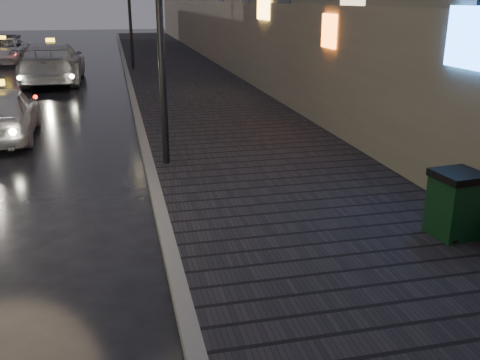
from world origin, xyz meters
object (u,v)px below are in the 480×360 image
object	(u,v)px
taxi_mid	(53,62)
taxi_far	(4,51)
trash_bin	(455,204)
taxi_near	(1,113)

from	to	relation	value
taxi_mid	taxi_far	distance (m)	8.52
taxi_far	trash_bin	bearing A→B (deg)	-65.92
taxi_near	taxi_mid	world-z (taller)	taxi_mid
taxi_far	taxi_mid	bearing A→B (deg)	-65.45
taxi_near	taxi_mid	xyz separation A→B (m)	(0.35, 9.62, 0.17)
trash_bin	taxi_far	world-z (taller)	taxi_far
trash_bin	taxi_near	xyz separation A→B (m)	(-7.32, 7.95, 0.04)
trash_bin	taxi_far	distance (m)	27.42
trash_bin	taxi_near	world-z (taller)	taxi_near
taxi_mid	taxi_far	bearing A→B (deg)	-67.18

